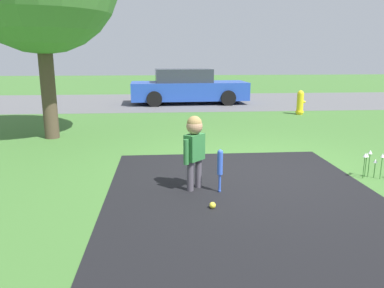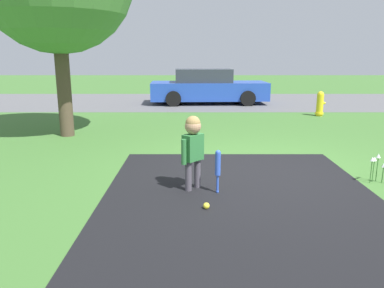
# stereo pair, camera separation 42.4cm
# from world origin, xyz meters

# --- Properties ---
(ground_plane) EXTENTS (60.00, 60.00, 0.00)m
(ground_plane) POSITION_xyz_m (0.00, 0.00, 0.00)
(ground_plane) COLOR #3D6B2D
(driveway_strip) EXTENTS (3.65, 7.00, 0.01)m
(driveway_strip) POSITION_xyz_m (-0.47, -2.50, 0.00)
(driveway_strip) COLOR black
(driveway_strip) RESTS_ON ground
(street_strip) EXTENTS (40.00, 6.00, 0.01)m
(street_strip) POSITION_xyz_m (0.00, 9.34, 0.00)
(street_strip) COLOR #59595B
(street_strip) RESTS_ON ground
(child) EXTENTS (0.31, 0.32, 1.03)m
(child) POSITION_xyz_m (-1.11, -0.88, 0.67)
(child) COLOR #4C4751
(child) RESTS_ON ground
(baseball_bat) EXTENTS (0.07, 0.07, 0.60)m
(baseball_bat) POSITION_xyz_m (-0.78, -1.03, 0.39)
(baseball_bat) COLOR blue
(baseball_bat) RESTS_ON ground
(sports_ball) EXTENTS (0.08, 0.08, 0.08)m
(sports_ball) POSITION_xyz_m (-0.95, -1.57, 0.04)
(sports_ball) COLOR yellow
(sports_ball) RESTS_ON ground
(fire_hydrant) EXTENTS (0.29, 0.26, 0.76)m
(fire_hydrant) POSITION_xyz_m (2.80, 5.61, 0.37)
(fire_hydrant) COLOR yellow
(fire_hydrant) RESTS_ON ground
(parked_car) EXTENTS (4.47, 1.99, 1.32)m
(parked_car) POSITION_xyz_m (-0.52, 8.69, 0.62)
(parked_car) COLOR #2347AD
(parked_car) RESTS_ON ground
(flower_bed) EXTENTS (0.53, 0.24, 0.42)m
(flower_bed) POSITION_xyz_m (1.66, -0.62, 0.31)
(flower_bed) COLOR #38702D
(flower_bed) RESTS_ON ground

